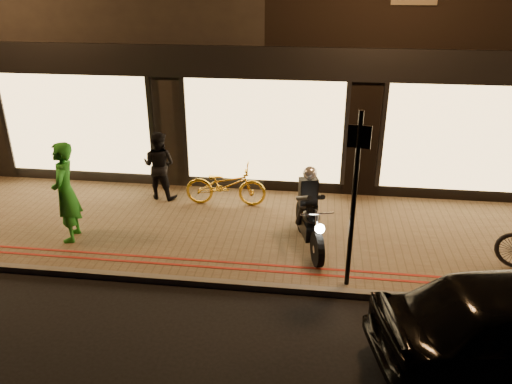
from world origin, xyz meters
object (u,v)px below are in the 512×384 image
Objects in this scene: motorcycle at (309,217)px; person_green at (65,192)px; bicycle_gold at (226,185)px; sign_post at (354,193)px.

person_green is (-4.64, -0.30, 0.38)m from motorcycle.
person_green is (-2.73, -1.93, 0.52)m from bicycle_gold.
sign_post reaches higher than motorcycle.
person_green reaches higher than motorcycle.
motorcycle is at bearing 119.92° from sign_post.
person_green is at bearing 170.39° from sign_post.
motorcycle is 1.05× the size of bicycle_gold.
person_green reaches higher than bicycle_gold.
sign_post is 1.66× the size of bicycle_gold.
sign_post is 1.51× the size of person_green.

